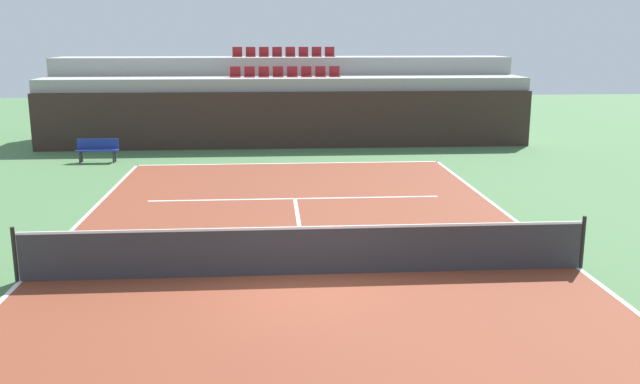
% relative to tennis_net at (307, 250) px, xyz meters
% --- Properties ---
extents(ground_plane, '(80.00, 80.00, 0.00)m').
position_rel_tennis_net_xyz_m(ground_plane, '(0.00, 0.00, -0.51)').
color(ground_plane, '#477042').
extents(court_surface, '(11.00, 24.00, 0.01)m').
position_rel_tennis_net_xyz_m(court_surface, '(0.00, 0.00, -0.50)').
color(court_surface, brown).
rests_on(court_surface, ground_plane).
extents(baseline_far, '(11.00, 0.10, 0.00)m').
position_rel_tennis_net_xyz_m(baseline_far, '(0.00, 11.95, -0.50)').
color(baseline_far, white).
rests_on(baseline_far, court_surface).
extents(sideline_left, '(0.10, 24.00, 0.00)m').
position_rel_tennis_net_xyz_m(sideline_left, '(-5.45, 0.00, -0.50)').
color(sideline_left, white).
rests_on(sideline_left, court_surface).
extents(sideline_right, '(0.10, 24.00, 0.00)m').
position_rel_tennis_net_xyz_m(sideline_right, '(5.45, 0.00, -0.50)').
color(sideline_right, white).
rests_on(sideline_right, court_surface).
extents(service_line_far, '(8.26, 0.10, 0.00)m').
position_rel_tennis_net_xyz_m(service_line_far, '(0.00, 6.40, -0.50)').
color(service_line_far, white).
rests_on(service_line_far, court_surface).
extents(centre_service_line, '(0.10, 6.40, 0.00)m').
position_rel_tennis_net_xyz_m(centre_service_line, '(0.00, 3.20, -0.50)').
color(centre_service_line, white).
rests_on(centre_service_line, court_surface).
extents(back_wall, '(20.30, 0.30, 2.30)m').
position_rel_tennis_net_xyz_m(back_wall, '(0.00, 15.45, 0.64)').
color(back_wall, '#33231E').
rests_on(back_wall, ground_plane).
extents(stands_tier_lower, '(20.30, 2.40, 2.82)m').
position_rel_tennis_net_xyz_m(stands_tier_lower, '(0.00, 16.80, 0.90)').
color(stands_tier_lower, '#9E9E99').
rests_on(stands_tier_lower, ground_plane).
extents(stands_tier_upper, '(20.30, 2.40, 3.59)m').
position_rel_tennis_net_xyz_m(stands_tier_upper, '(0.00, 19.20, 1.28)').
color(stands_tier_upper, '#9E9E99').
rests_on(stands_tier_upper, ground_plane).
extents(seating_row_lower, '(4.64, 0.44, 0.44)m').
position_rel_tennis_net_xyz_m(seating_row_lower, '(-0.00, 16.90, 2.44)').
color(seating_row_lower, maroon).
rests_on(seating_row_lower, stands_tier_lower).
extents(seating_row_upper, '(4.64, 0.44, 0.44)m').
position_rel_tennis_net_xyz_m(seating_row_upper, '(-0.00, 19.30, 3.20)').
color(seating_row_upper, maroon).
rests_on(seating_row_upper, stands_tier_upper).
extents(tennis_net, '(11.08, 0.08, 1.07)m').
position_rel_tennis_net_xyz_m(tennis_net, '(0.00, 0.00, 0.00)').
color(tennis_net, black).
rests_on(tennis_net, court_surface).
extents(player_bench, '(1.50, 0.40, 0.85)m').
position_rel_tennis_net_xyz_m(player_bench, '(-6.99, 12.80, -0.00)').
color(player_bench, navy).
rests_on(player_bench, ground_plane).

